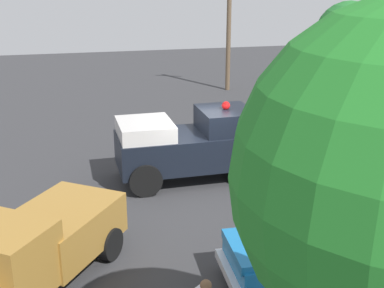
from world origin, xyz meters
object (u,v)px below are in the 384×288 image
object	(u,v)px
vintage_fire_truck	(199,144)
oak_tree_right	(348,35)
lawn_chair_by_car	(286,141)
traffic_cone	(278,154)
classic_hot_rod	(323,251)
parked_pickup	(34,247)
utility_pole	(229,29)

from	to	relation	value
vintage_fire_truck	oak_tree_right	xyz separation A→B (m)	(-7.25, 9.39, 2.48)
lawn_chair_by_car	traffic_cone	bearing A→B (deg)	-47.45
vintage_fire_truck	traffic_cone	distance (m)	3.40
classic_hot_rod	vintage_fire_truck	bearing A→B (deg)	-169.81
classic_hot_rod	lawn_chair_by_car	bearing A→B (deg)	161.99
parked_pickup	lawn_chair_by_car	bearing A→B (deg)	126.81
classic_hot_rod	lawn_chair_by_car	size ratio (longest dim) A/B	4.36
vintage_fire_truck	classic_hot_rod	size ratio (longest dim) A/B	1.35
utility_pole	parked_pickup	bearing A→B (deg)	-29.18
classic_hot_rod	utility_pole	world-z (taller)	utility_pole
parked_pickup	classic_hot_rod	bearing A→B (deg)	78.64
lawn_chair_by_car	oak_tree_right	xyz separation A→B (m)	(-6.00, 5.70, 3.08)
classic_hot_rod	oak_tree_right	xyz separation A→B (m)	(-13.75, 8.22, 2.93)
parked_pickup	utility_pole	xyz separation A→B (m)	(-17.91, 10.00, 2.54)
classic_hot_rod	traffic_cone	bearing A→B (deg)	164.53
vintage_fire_truck	traffic_cone	bearing A→B (deg)	103.96
parked_pickup	traffic_cone	bearing A→B (deg)	126.42
oak_tree_right	utility_pole	xyz separation A→B (m)	(-5.41, -4.40, -0.15)
vintage_fire_truck	parked_pickup	size ratio (longest dim) A/B	1.21
classic_hot_rod	utility_pole	size ratio (longest dim) A/B	0.66
utility_pole	traffic_cone	xyz separation A→B (m)	(11.87, -1.81, -3.22)
parked_pickup	oak_tree_right	distance (m)	19.26
oak_tree_right	traffic_cone	world-z (taller)	oak_tree_right
vintage_fire_truck	utility_pole	distance (m)	13.81
oak_tree_right	utility_pole	world-z (taller)	utility_pole
traffic_cone	vintage_fire_truck	bearing A→B (deg)	-76.04
classic_hot_rod	parked_pickup	xyz separation A→B (m)	(-1.24, -6.18, 0.24)
parked_pickup	lawn_chair_by_car	world-z (taller)	parked_pickup
vintage_fire_truck	oak_tree_right	bearing A→B (deg)	127.66
traffic_cone	parked_pickup	bearing A→B (deg)	-53.58
classic_hot_rod	parked_pickup	world-z (taller)	parked_pickup
classic_hot_rod	utility_pole	xyz separation A→B (m)	(-19.16, 3.83, 2.78)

